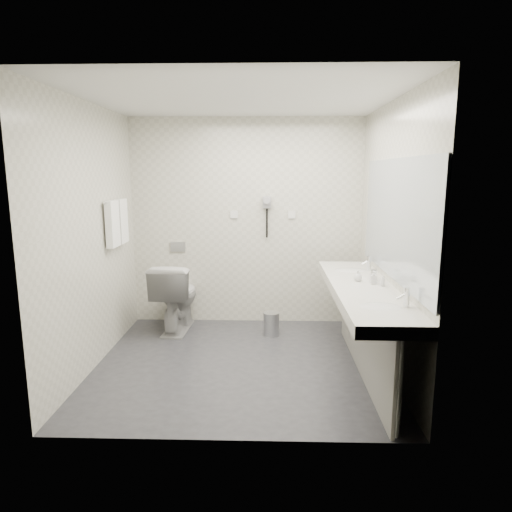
{
  "coord_description": "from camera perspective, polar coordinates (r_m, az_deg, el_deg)",
  "views": [
    {
      "loc": [
        0.27,
        -4.15,
        1.85
      ],
      "look_at": [
        0.15,
        0.15,
        1.05
      ],
      "focal_mm": 31.46,
      "sensor_mm": 36.0,
      "label": 1
    }
  ],
  "objects": [
    {
      "name": "towel_far",
      "position": [
        5.13,
        -16.75,
        4.27
      ],
      "size": [
        0.07,
        0.24,
        0.48
      ],
      "primitive_type": "cube",
      "color": "white",
      "rests_on": "towel_rail"
    },
    {
      "name": "vanity_post_near",
      "position": [
        3.39,
        17.67,
        -15.82
      ],
      "size": [
        0.06,
        0.06,
        0.75
      ],
      "primitive_type": "cylinder",
      "color": "silver",
      "rests_on": "floor"
    },
    {
      "name": "faucet_far",
      "position": [
        4.81,
        14.18,
        -0.88
      ],
      "size": [
        0.04,
        0.04,
        0.15
      ],
      "primitive_type": "cylinder",
      "color": "silver",
      "rests_on": "vanity_counter"
    },
    {
      "name": "switch_plate_a",
      "position": [
        5.48,
        -2.81,
        5.29
      ],
      "size": [
        0.09,
        0.02,
        0.09
      ],
      "primitive_type": "cube",
      "color": "silver",
      "rests_on": "wall_back"
    },
    {
      "name": "wall_right",
      "position": [
        4.34,
        16.67,
        2.14
      ],
      "size": [
        0.0,
        2.6,
        2.6
      ],
      "primitive_type": "plane",
      "rotation": [
        1.57,
        0.0,
        -1.57
      ],
      "color": "beige",
      "rests_on": "floor"
    },
    {
      "name": "dryer_cord",
      "position": [
        5.44,
        1.39,
        4.2
      ],
      "size": [
        0.02,
        0.02,
        0.35
      ],
      "primitive_type": "cylinder",
      "color": "black",
      "rests_on": "dryer_cradle"
    },
    {
      "name": "basin_far",
      "position": [
        4.79,
        11.86,
        -1.93
      ],
      "size": [
        0.4,
        0.31,
        0.05
      ],
      "primitive_type": "ellipsoid",
      "color": "silver",
      "rests_on": "vanity_counter"
    },
    {
      "name": "pedal_bin",
      "position": [
        5.23,
        1.96,
        -8.69
      ],
      "size": [
        0.24,
        0.24,
        0.26
      ],
      "primitive_type": "cylinder",
      "rotation": [
        0.0,
        0.0,
        -0.37
      ],
      "color": "#B2B5BA",
      "rests_on": "floor"
    },
    {
      "name": "glass_left",
      "position": [
        4.38,
        14.74,
        -2.37
      ],
      "size": [
        0.07,
        0.07,
        0.1
      ],
      "primitive_type": "cylinder",
      "rotation": [
        0.0,
        0.0,
        -0.28
      ],
      "color": "silver",
      "rests_on": "vanity_counter"
    },
    {
      "name": "dryer_cradle",
      "position": [
        5.43,
        1.4,
        6.84
      ],
      "size": [
        0.1,
        0.04,
        0.14
      ],
      "primitive_type": "cube",
      "color": "#99989D",
      "rests_on": "wall_back"
    },
    {
      "name": "vanity_post_far",
      "position": [
        5.28,
        11.52,
        -5.89
      ],
      "size": [
        0.06,
        0.06,
        0.75
      ],
      "primitive_type": "cylinder",
      "color": "silver",
      "rests_on": "floor"
    },
    {
      "name": "bin_lid",
      "position": [
        5.19,
        1.97,
        -7.27
      ],
      "size": [
        0.18,
        0.18,
        0.02
      ],
      "primitive_type": "cylinder",
      "color": "#B2B5BA",
      "rests_on": "pedal_bin"
    },
    {
      "name": "towel_near",
      "position": [
        4.87,
        -17.77,
        3.9
      ],
      "size": [
        0.07,
        0.24,
        0.48
      ],
      "primitive_type": "cube",
      "color": "white",
      "rests_on": "towel_rail"
    },
    {
      "name": "faucet_near",
      "position": [
        3.59,
        18.63,
        -5.0
      ],
      "size": [
        0.04,
        0.04,
        0.15
      ],
      "primitive_type": "cylinder",
      "color": "silver",
      "rests_on": "vanity_counter"
    },
    {
      "name": "wall_front",
      "position": [
        2.93,
        -3.76,
        -1.34
      ],
      "size": [
        2.8,
        0.0,
        2.8
      ],
      "primitive_type": "plane",
      "rotation": [
        -1.57,
        0.0,
        0.0
      ],
      "color": "beige",
      "rests_on": "floor"
    },
    {
      "name": "toilet",
      "position": [
        5.41,
        -10.13,
        -5.06
      ],
      "size": [
        0.5,
        0.83,
        0.82
      ],
      "primitive_type": "imported",
      "rotation": [
        0.0,
        0.0,
        3.08
      ],
      "color": "silver",
      "rests_on": "floor"
    },
    {
      "name": "soap_bottle_b",
      "position": [
        4.31,
        12.81,
        -2.47
      ],
      "size": [
        0.11,
        0.11,
        0.1
      ],
      "primitive_type": "imported",
      "rotation": [
        0.0,
        0.0,
        -0.65
      ],
      "color": "white",
      "rests_on": "vanity_counter"
    },
    {
      "name": "basin_near",
      "position": [
        3.56,
        15.52,
        -6.45
      ],
      "size": [
        0.4,
        0.31,
        0.05
      ],
      "primitive_type": "ellipsoid",
      "color": "silver",
      "rests_on": "vanity_counter"
    },
    {
      "name": "vanity_panel",
      "position": [
        4.31,
        13.48,
        -9.8
      ],
      "size": [
        0.03,
        2.15,
        0.75
      ],
      "primitive_type": "cube",
      "color": "gray",
      "rests_on": "floor"
    },
    {
      "name": "switch_plate_b",
      "position": [
        5.47,
        4.56,
        5.26
      ],
      "size": [
        0.09,
        0.02,
        0.09
      ],
      "primitive_type": "cube",
      "color": "silver",
      "rests_on": "wall_back"
    },
    {
      "name": "floor",
      "position": [
        4.55,
        -2.0,
        -13.45
      ],
      "size": [
        2.8,
        2.8,
        0.0
      ],
      "primitive_type": "plane",
      "color": "#2C2C32",
      "rests_on": "ground"
    },
    {
      "name": "wall_back",
      "position": [
        5.49,
        -1.22,
        4.26
      ],
      "size": [
        2.8,
        0.0,
        2.8
      ],
      "primitive_type": "plane",
      "rotation": [
        1.57,
        0.0,
        0.0
      ],
      "color": "beige",
      "rests_on": "floor"
    },
    {
      "name": "dryer_barrel",
      "position": [
        5.36,
        1.4,
        7.11
      ],
      "size": [
        0.08,
        0.14,
        0.08
      ],
      "primitive_type": "cylinder",
      "rotation": [
        1.57,
        0.0,
        0.0
      ],
      "color": "#99989D",
      "rests_on": "dryer_cradle"
    },
    {
      "name": "towel_rail",
      "position": [
        4.98,
        -17.49,
        6.6
      ],
      "size": [
        0.02,
        0.62,
        0.02
      ],
      "primitive_type": "cylinder",
      "rotation": [
        1.57,
        0.0,
        0.0
      ],
      "color": "silver",
      "rests_on": "wall_left"
    },
    {
      "name": "ceiling",
      "position": [
        4.21,
        -2.23,
        19.4
      ],
      "size": [
        2.8,
        2.8,
        0.0
      ],
      "primitive_type": "plane",
      "rotation": [
        3.14,
        0.0,
        0.0
      ],
      "color": "silver",
      "rests_on": "wall_back"
    },
    {
      "name": "mirror",
      "position": [
        4.12,
        17.33,
        4.49
      ],
      "size": [
        0.02,
        2.2,
        1.05
      ],
      "primitive_type": "cube",
      "color": "#B2BCC6",
      "rests_on": "wall_right"
    },
    {
      "name": "flush_plate",
      "position": [
        5.62,
        -9.9,
        1.17
      ],
      "size": [
        0.18,
        0.02,
        0.12
      ],
      "primitive_type": "cube",
      "color": "#B2B5BA",
      "rests_on": "wall_back"
    },
    {
      "name": "soap_bottle_a",
      "position": [
        4.24,
        14.69,
        -2.64
      ],
      "size": [
        0.06,
        0.06,
        0.12
      ],
      "primitive_type": "imported",
      "rotation": [
        0.0,
        0.0,
        0.07
      ],
      "color": "white",
      "rests_on": "vanity_counter"
    },
    {
      "name": "vanity_counter",
      "position": [
        4.18,
        13.39,
        -4.33
      ],
      "size": [
        0.55,
        2.2,
        0.1
      ],
      "primitive_type": "cube",
      "color": "silver",
      "rests_on": "floor"
    },
    {
      "name": "soap_bottle_c",
      "position": [
        4.17,
        15.81,
        -3.02
      ],
      "size": [
        0.05,
        0.05,
        0.1
      ],
      "primitive_type": "imported",
      "rotation": [
        0.0,
        0.0,
        0.28
      ],
      "color": "white",
      "rests_on": "vanity_counter"
    },
    {
      "name": "wall_left",
      "position": [
        4.52,
        -20.14,
        2.25
      ],
      "size": [
        0.0,
        2.6,
        2.6
      ],
      "primitive_type": "plane",
      "rotation": [
        1.57,
        0.0,
        1.57
      ],
      "color": "beige",
      "rests_on": "floor"
    }
  ]
}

